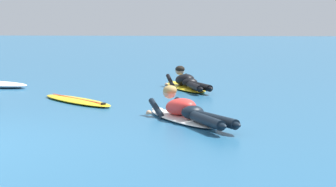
% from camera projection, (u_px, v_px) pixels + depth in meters
% --- Properties ---
extents(ground_plane, '(120.00, 120.00, 0.00)m').
position_uv_depth(ground_plane, '(98.00, 77.00, 17.28)').
color(ground_plane, '#235B84').
extents(surfer_near, '(1.67, 2.44, 0.53)m').
position_uv_depth(surfer_near, '(185.00, 112.00, 9.30)').
color(surfer_near, white).
rests_on(surfer_near, ground).
extents(surfer_far, '(1.40, 2.60, 0.54)m').
position_uv_depth(surfer_far, '(187.00, 83.00, 13.92)').
color(surfer_far, yellow).
rests_on(surfer_far, ground).
extents(drifting_surfboard, '(1.94, 1.98, 0.16)m').
position_uv_depth(drifting_surfboard, '(77.00, 100.00, 11.59)').
color(drifting_surfboard, yellow).
rests_on(drifting_surfboard, ground).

